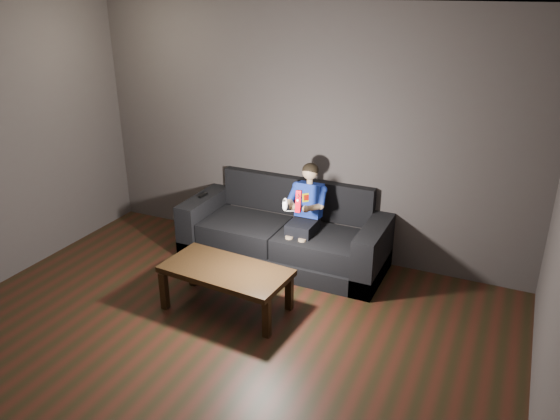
% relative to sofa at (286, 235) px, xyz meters
% --- Properties ---
extents(floor, '(5.00, 5.00, 0.00)m').
position_rel_sofa_xyz_m(floor, '(0.06, -2.16, -0.28)').
color(floor, black).
rests_on(floor, ground).
extents(back_wall, '(5.00, 0.04, 2.70)m').
position_rel_sofa_xyz_m(back_wall, '(0.06, 0.34, 1.07)').
color(back_wall, '#3F3736').
rests_on(back_wall, ground).
extents(ceiling, '(5.00, 5.00, 0.02)m').
position_rel_sofa_xyz_m(ceiling, '(0.06, -2.16, 2.42)').
color(ceiling, beige).
rests_on(ceiling, back_wall).
extents(sofa, '(2.22, 0.96, 0.86)m').
position_rel_sofa_xyz_m(sofa, '(0.00, 0.00, 0.00)').
color(sofa, black).
rests_on(sofa, floor).
extents(child, '(0.41, 0.50, 1.00)m').
position_rel_sofa_xyz_m(child, '(0.25, -0.07, 0.41)').
color(child, black).
rests_on(child, sofa).
extents(wii_remote_red, '(0.06, 0.09, 0.22)m').
position_rel_sofa_xyz_m(wii_remote_red, '(0.33, -0.45, 0.62)').
color(wii_remote_red, red).
rests_on(wii_remote_red, child).
extents(nunchuk_white, '(0.07, 0.09, 0.14)m').
position_rel_sofa_xyz_m(nunchuk_white, '(0.18, -0.45, 0.56)').
color(nunchuk_white, white).
rests_on(nunchuk_white, child).
extents(wii_remote_black, '(0.04, 0.14, 0.03)m').
position_rel_sofa_xyz_m(wii_remote_black, '(-1.00, -0.08, 0.34)').
color(wii_remote_black, black).
rests_on(wii_remote_black, sofa).
extents(coffee_table, '(1.21, 0.67, 0.43)m').
position_rel_sofa_xyz_m(coffee_table, '(-0.09, -1.16, 0.09)').
color(coffee_table, black).
rests_on(coffee_table, floor).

